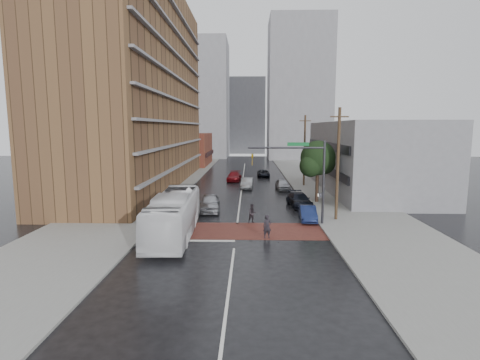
{
  "coord_description": "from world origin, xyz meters",
  "views": [
    {
      "loc": [
        1.03,
        -28.85,
        8.26
      ],
      "look_at": [
        0.18,
        5.11,
        3.5
      ],
      "focal_mm": 28.0,
      "sensor_mm": 36.0,
      "label": 1
    }
  ],
  "objects_px": {
    "pedestrian_a": "(267,227)",
    "car_travel_a": "(210,203)",
    "car_parked_far": "(283,184)",
    "pedestrian_b": "(252,214)",
    "car_travel_b": "(247,183)",
    "car_travel_c": "(234,176)",
    "transit_bus": "(174,215)",
    "car_parked_mid": "(299,200)",
    "suv_travel": "(263,173)",
    "car_parked_near": "(308,213)"
  },
  "relations": [
    {
      "from": "car_parked_far",
      "to": "pedestrian_b",
      "type": "bearing_deg",
      "value": -106.56
    },
    {
      "from": "pedestrian_a",
      "to": "car_travel_c",
      "type": "bearing_deg",
      "value": 81.42
    },
    {
      "from": "transit_bus",
      "to": "car_parked_mid",
      "type": "xyz_separation_m",
      "value": [
        11.02,
        11.0,
        -0.94
      ]
    },
    {
      "from": "car_travel_c",
      "to": "car_parked_mid",
      "type": "relative_size",
      "value": 0.99
    },
    {
      "from": "transit_bus",
      "to": "suv_travel",
      "type": "bearing_deg",
      "value": 74.65
    },
    {
      "from": "transit_bus",
      "to": "pedestrian_a",
      "type": "height_order",
      "value": "transit_bus"
    },
    {
      "from": "pedestrian_a",
      "to": "suv_travel",
      "type": "xyz_separation_m",
      "value": [
        1.05,
        35.52,
        -0.29
      ]
    },
    {
      "from": "transit_bus",
      "to": "car_parked_near",
      "type": "relative_size",
      "value": 2.99
    },
    {
      "from": "pedestrian_a",
      "to": "car_parked_mid",
      "type": "bearing_deg",
      "value": 55.7
    },
    {
      "from": "car_travel_c",
      "to": "car_parked_near",
      "type": "height_order",
      "value": "car_travel_c"
    },
    {
      "from": "pedestrian_b",
      "to": "car_parked_near",
      "type": "xyz_separation_m",
      "value": [
        4.98,
        1.0,
        -0.18
      ]
    },
    {
      "from": "car_travel_a",
      "to": "car_parked_mid",
      "type": "relative_size",
      "value": 1.0
    },
    {
      "from": "car_parked_mid",
      "to": "pedestrian_b",
      "type": "bearing_deg",
      "value": -133.15
    },
    {
      "from": "car_travel_b",
      "to": "car_travel_a",
      "type": "bearing_deg",
      "value": -101.23
    },
    {
      "from": "car_travel_a",
      "to": "car_parked_mid",
      "type": "xyz_separation_m",
      "value": [
        9.19,
        2.37,
        -0.13
      ]
    },
    {
      "from": "transit_bus",
      "to": "car_parked_mid",
      "type": "distance_m",
      "value": 15.6
    },
    {
      "from": "car_travel_c",
      "to": "car_travel_a",
      "type": "bearing_deg",
      "value": -90.46
    },
    {
      "from": "pedestrian_a",
      "to": "pedestrian_b",
      "type": "bearing_deg",
      "value": 87.83
    },
    {
      "from": "transit_bus",
      "to": "car_travel_b",
      "type": "height_order",
      "value": "transit_bus"
    },
    {
      "from": "car_travel_b",
      "to": "car_parked_far",
      "type": "distance_m",
      "value": 4.87
    },
    {
      "from": "pedestrian_b",
      "to": "car_travel_c",
      "type": "xyz_separation_m",
      "value": [
        -2.65,
        25.97,
        -0.13
      ]
    },
    {
      "from": "car_parked_far",
      "to": "transit_bus",
      "type": "bearing_deg",
      "value": -118.49
    },
    {
      "from": "pedestrian_a",
      "to": "car_travel_c",
      "type": "relative_size",
      "value": 0.37
    },
    {
      "from": "pedestrian_b",
      "to": "car_parked_far",
      "type": "height_order",
      "value": "pedestrian_b"
    },
    {
      "from": "car_parked_mid",
      "to": "car_travel_b",
      "type": "bearing_deg",
      "value": 107.67
    },
    {
      "from": "pedestrian_a",
      "to": "car_parked_far",
      "type": "bearing_deg",
      "value": 66.47
    },
    {
      "from": "pedestrian_a",
      "to": "transit_bus",
      "type": "bearing_deg",
      "value": 160.44
    },
    {
      "from": "transit_bus",
      "to": "car_travel_c",
      "type": "distance_m",
      "value": 30.18
    },
    {
      "from": "car_travel_b",
      "to": "car_parked_mid",
      "type": "height_order",
      "value": "car_travel_b"
    },
    {
      "from": "car_travel_a",
      "to": "car_travel_c",
      "type": "distance_m",
      "value": 21.41
    },
    {
      "from": "suv_travel",
      "to": "car_parked_far",
      "type": "xyz_separation_m",
      "value": [
        2.07,
        -13.29,
        0.13
      ]
    },
    {
      "from": "transit_bus",
      "to": "car_parked_near",
      "type": "bearing_deg",
      "value": 22.17
    },
    {
      "from": "car_travel_b",
      "to": "suv_travel",
      "type": "height_order",
      "value": "car_travel_b"
    },
    {
      "from": "car_travel_c",
      "to": "car_parked_near",
      "type": "bearing_deg",
      "value": -69.28
    },
    {
      "from": "pedestrian_a",
      "to": "car_travel_a",
      "type": "distance_m",
      "value": 10.55
    },
    {
      "from": "car_travel_a",
      "to": "suv_travel",
      "type": "height_order",
      "value": "car_travel_a"
    },
    {
      "from": "car_travel_a",
      "to": "suv_travel",
      "type": "distance_m",
      "value": 27.14
    },
    {
      "from": "transit_bus",
      "to": "car_parked_far",
      "type": "distance_m",
      "value": 24.03
    },
    {
      "from": "car_travel_a",
      "to": "car_parked_far",
      "type": "bearing_deg",
      "value": 53.97
    },
    {
      "from": "transit_bus",
      "to": "suv_travel",
      "type": "distance_m",
      "value": 35.97
    },
    {
      "from": "car_parked_mid",
      "to": "transit_bus",
      "type": "bearing_deg",
      "value": -142.8
    },
    {
      "from": "transit_bus",
      "to": "car_parked_far",
      "type": "relative_size",
      "value": 2.81
    },
    {
      "from": "car_travel_b",
      "to": "car_travel_c",
      "type": "bearing_deg",
      "value": 109.11
    },
    {
      "from": "car_parked_near",
      "to": "car_parked_far",
      "type": "xyz_separation_m",
      "value": [
        -0.79,
        16.73,
        0.07
      ]
    },
    {
      "from": "car_travel_c",
      "to": "car_parked_far",
      "type": "relative_size",
      "value": 1.15
    },
    {
      "from": "pedestrian_b",
      "to": "car_travel_a",
      "type": "height_order",
      "value": "car_travel_a"
    },
    {
      "from": "pedestrian_a",
      "to": "suv_travel",
      "type": "distance_m",
      "value": 35.53
    },
    {
      "from": "car_travel_b",
      "to": "car_parked_mid",
      "type": "relative_size",
      "value": 0.9
    },
    {
      "from": "car_travel_a",
      "to": "car_parked_far",
      "type": "xyz_separation_m",
      "value": [
        8.4,
        13.1,
        -0.12
      ]
    },
    {
      "from": "pedestrian_b",
      "to": "car_parked_far",
      "type": "relative_size",
      "value": 0.39
    }
  ]
}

